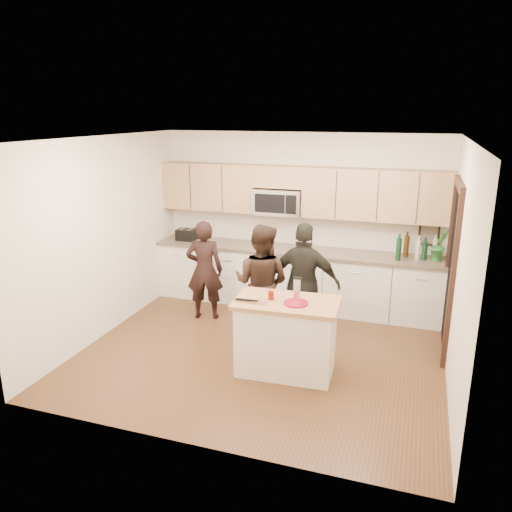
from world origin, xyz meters
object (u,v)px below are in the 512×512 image
(toaster, at_px, (186,235))
(woman_left, at_px, (205,270))
(woman_center, at_px, (261,283))
(woman_right, at_px, (304,284))
(island, at_px, (286,336))

(toaster, relative_size, woman_left, 0.20)
(toaster, distance_m, woman_left, 1.14)
(woman_center, relative_size, woman_right, 0.98)
(toaster, xyz_separation_m, woman_left, (0.70, -0.85, -0.29))
(island, height_order, toaster, toaster)
(toaster, relative_size, woman_center, 0.19)
(island, height_order, woman_center, woman_center)
(island, distance_m, toaster, 3.12)
(toaster, height_order, woman_right, woman_right)
(toaster, height_order, woman_left, woman_left)
(toaster, bearing_deg, woman_left, -50.62)
(island, relative_size, woman_left, 0.83)
(woman_left, bearing_deg, woman_right, 153.36)
(woman_center, bearing_deg, woman_left, -18.04)
(toaster, relative_size, woman_right, 0.19)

